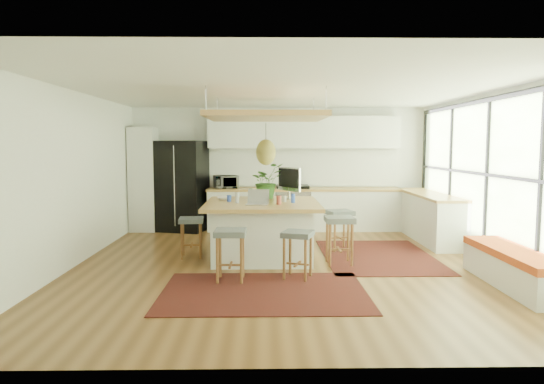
{
  "coord_description": "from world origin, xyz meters",
  "views": [
    {
      "loc": [
        -0.33,
        -7.38,
        1.86
      ],
      "look_at": [
        -0.2,
        0.5,
        1.1
      ],
      "focal_mm": 31.97,
      "sensor_mm": 36.0,
      "label": 1
    }
  ],
  "objects_px": {
    "stool_right_back": "(339,230)",
    "laptop": "(257,197)",
    "monitor": "(289,184)",
    "stool_near_right": "(298,254)",
    "island_plant": "(266,185)",
    "island": "(262,230)",
    "stool_left_side": "(192,236)",
    "stool_right_front": "(339,242)",
    "stool_near_left": "(230,256)",
    "microwave": "(226,181)",
    "fridge": "(182,188)"
  },
  "relations": [
    {
      "from": "stool_right_back",
      "to": "laptop",
      "type": "distance_m",
      "value": 1.87
    },
    {
      "from": "monitor",
      "to": "stool_right_back",
      "type": "bearing_deg",
      "value": 62.02
    },
    {
      "from": "stool_near_right",
      "to": "island_plant",
      "type": "bearing_deg",
      "value": 103.07
    },
    {
      "from": "island",
      "to": "monitor",
      "type": "distance_m",
      "value": 0.98
    },
    {
      "from": "stool_right_back",
      "to": "laptop",
      "type": "bearing_deg",
      "value": -147.0
    },
    {
      "from": "island",
      "to": "stool_left_side",
      "type": "xyz_separation_m",
      "value": [
        -1.18,
        0.05,
        -0.11
      ]
    },
    {
      "from": "island",
      "to": "island_plant",
      "type": "xyz_separation_m",
      "value": [
        0.07,
        0.55,
        0.71
      ]
    },
    {
      "from": "stool_near_right",
      "to": "island_plant",
      "type": "height_order",
      "value": "island_plant"
    },
    {
      "from": "stool_right_front",
      "to": "stool_right_back",
      "type": "xyz_separation_m",
      "value": [
        0.17,
        1.04,
        0.0
      ]
    },
    {
      "from": "stool_right_front",
      "to": "stool_right_back",
      "type": "bearing_deg",
      "value": 80.96
    },
    {
      "from": "stool_near_left",
      "to": "laptop",
      "type": "bearing_deg",
      "value": 70.73
    },
    {
      "from": "stool_right_back",
      "to": "monitor",
      "type": "distance_m",
      "value": 1.24
    },
    {
      "from": "stool_right_back",
      "to": "laptop",
      "type": "xyz_separation_m",
      "value": [
        -1.45,
        -0.94,
        0.7
      ]
    },
    {
      "from": "stool_right_back",
      "to": "monitor",
      "type": "relative_size",
      "value": 1.18
    },
    {
      "from": "stool_left_side",
      "to": "stool_near_right",
      "type": "bearing_deg",
      "value": -38.5
    },
    {
      "from": "stool_near_right",
      "to": "stool_left_side",
      "type": "xyz_separation_m",
      "value": [
        -1.68,
        1.33,
        0.0
      ]
    },
    {
      "from": "stool_near_left",
      "to": "island_plant",
      "type": "xyz_separation_m",
      "value": [
        0.5,
        1.93,
        0.82
      ]
    },
    {
      "from": "stool_near_right",
      "to": "laptop",
      "type": "relative_size",
      "value": 1.84
    },
    {
      "from": "microwave",
      "to": "stool_left_side",
      "type": "bearing_deg",
      "value": -113.6
    },
    {
      "from": "stool_right_back",
      "to": "stool_left_side",
      "type": "bearing_deg",
      "value": -168.42
    },
    {
      "from": "stool_near_right",
      "to": "stool_right_back",
      "type": "bearing_deg",
      "value": 64.71
    },
    {
      "from": "monitor",
      "to": "microwave",
      "type": "height_order",
      "value": "monitor"
    },
    {
      "from": "fridge",
      "to": "monitor",
      "type": "xyz_separation_m",
      "value": [
        2.22,
        -2.16,
        0.26
      ]
    },
    {
      "from": "stool_near_left",
      "to": "stool_near_right",
      "type": "relative_size",
      "value": 1.06
    },
    {
      "from": "stool_left_side",
      "to": "monitor",
      "type": "distance_m",
      "value": 1.89
    },
    {
      "from": "stool_right_front",
      "to": "stool_left_side",
      "type": "bearing_deg",
      "value": 167.77
    },
    {
      "from": "fridge",
      "to": "stool_near_left",
      "type": "distance_m",
      "value": 4.26
    },
    {
      "from": "fridge",
      "to": "stool_near_left",
      "type": "height_order",
      "value": "fridge"
    },
    {
      "from": "stool_right_back",
      "to": "laptop",
      "type": "height_order",
      "value": "laptop"
    },
    {
      "from": "fridge",
      "to": "microwave",
      "type": "distance_m",
      "value": 0.97
    },
    {
      "from": "stool_near_right",
      "to": "stool_right_front",
      "type": "xyz_separation_m",
      "value": [
        0.71,
        0.82,
        0.0
      ]
    },
    {
      "from": "laptop",
      "to": "stool_near_left",
      "type": "bearing_deg",
      "value": -100.61
    },
    {
      "from": "stool_near_left",
      "to": "monitor",
      "type": "bearing_deg",
      "value": 64.0
    },
    {
      "from": "fridge",
      "to": "stool_right_back",
      "type": "xyz_separation_m",
      "value": [
        3.12,
        -2.05,
        -0.57
      ]
    },
    {
      "from": "stool_right_front",
      "to": "laptop",
      "type": "bearing_deg",
      "value": 175.65
    },
    {
      "from": "microwave",
      "to": "island_plant",
      "type": "relative_size",
      "value": 0.82
    },
    {
      "from": "stool_right_front",
      "to": "microwave",
      "type": "bearing_deg",
      "value": 122.84
    },
    {
      "from": "stool_left_side",
      "to": "monitor",
      "type": "height_order",
      "value": "monitor"
    },
    {
      "from": "stool_near_left",
      "to": "stool_near_right",
      "type": "distance_m",
      "value": 0.93
    },
    {
      "from": "stool_right_front",
      "to": "laptop",
      "type": "relative_size",
      "value": 2.06
    },
    {
      "from": "stool_right_front",
      "to": "monitor",
      "type": "height_order",
      "value": "monitor"
    },
    {
      "from": "fridge",
      "to": "stool_left_side",
      "type": "relative_size",
      "value": 2.95
    },
    {
      "from": "fridge",
      "to": "microwave",
      "type": "bearing_deg",
      "value": 15.78
    },
    {
      "from": "stool_right_front",
      "to": "monitor",
      "type": "distance_m",
      "value": 1.45
    },
    {
      "from": "stool_near_left",
      "to": "microwave",
      "type": "xyz_separation_m",
      "value": [
        -0.37,
        4.03,
        0.74
      ]
    },
    {
      "from": "microwave",
      "to": "island_plant",
      "type": "xyz_separation_m",
      "value": [
        0.87,
        -2.09,
        0.07
      ]
    },
    {
      "from": "stool_near_left",
      "to": "stool_right_front",
      "type": "relative_size",
      "value": 0.95
    },
    {
      "from": "stool_right_front",
      "to": "stool_right_back",
      "type": "distance_m",
      "value": 1.05
    },
    {
      "from": "stool_near_right",
      "to": "stool_right_back",
      "type": "xyz_separation_m",
      "value": [
        0.88,
        1.86,
        0.0
      ]
    },
    {
      "from": "stool_left_side",
      "to": "stool_right_back",
      "type": "bearing_deg",
      "value": 11.58
    }
  ]
}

